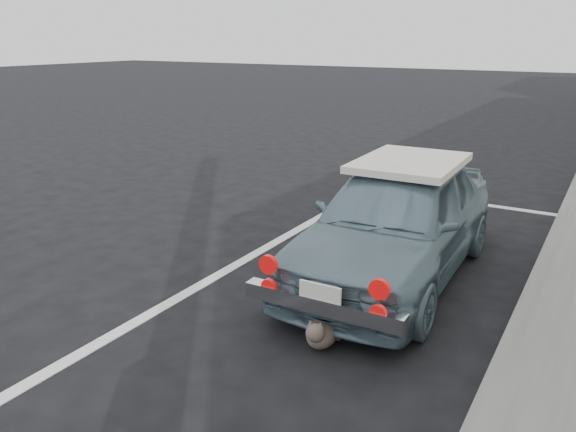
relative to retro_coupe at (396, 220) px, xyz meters
name	(u,v)px	position (x,y,z in m)	size (l,w,h in m)	color
pline_front	(461,201)	(-0.08, 2.95, -0.57)	(3.00, 0.12, 0.01)	silver
pline_side	(239,263)	(-1.48, -0.55, -0.57)	(0.12, 7.00, 0.01)	silver
retro_coupe	(396,220)	(0.00, 0.00, 0.00)	(1.43, 3.38, 1.14)	slate
cat	(322,331)	(0.02, -1.57, -0.44)	(0.29, 0.54, 0.29)	brown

